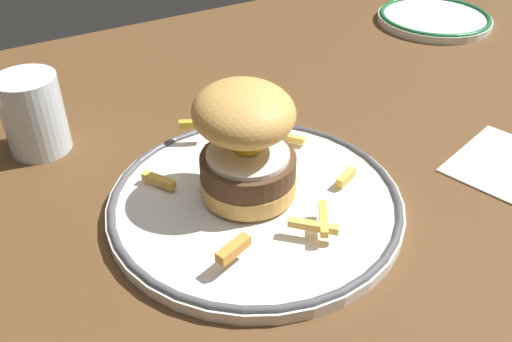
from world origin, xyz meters
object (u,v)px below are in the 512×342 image
at_px(burger, 246,141).
at_px(water_glass, 35,119).
at_px(dinner_plate, 256,202).
at_px(side_plate, 434,18).

bearing_deg(burger, water_glass, 128.19).
bearing_deg(water_glass, burger, -51.81).
xyz_separation_m(dinner_plate, burger, (-0.00, 0.02, 0.06)).
bearing_deg(burger, dinner_plate, -83.48).
height_order(water_glass, side_plate, water_glass).
distance_m(dinner_plate, water_glass, 0.27).
xyz_separation_m(burger, side_plate, (0.51, 0.26, -0.06)).
height_order(burger, side_plate, burger).
bearing_deg(side_plate, dinner_plate, -151.59).
bearing_deg(burger, side_plate, 26.92).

